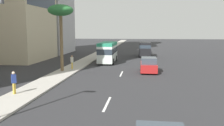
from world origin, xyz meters
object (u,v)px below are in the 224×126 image
car_third (149,65)px  palm_tree (61,13)px  minibus_fourth (108,52)px  pedestrian_by_tree (72,61)px  pedestrian_near_lamp (14,82)px  van_lead (145,48)px

car_third → palm_tree: (-1.13, 9.90, 5.93)m
minibus_fourth → pedestrian_by_tree: 8.14m
car_third → pedestrian_near_lamp: size_ratio=2.50×
van_lead → minibus_fourth: size_ratio=0.68×
pedestrian_by_tree → pedestrian_near_lamp: bearing=-102.6°
van_lead → palm_tree: 20.94m
car_third → van_lead: bearing=0.9°
car_third → pedestrian_by_tree: size_ratio=2.53×
pedestrian_near_lamp → car_third: bearing=7.3°
pedestrian_near_lamp → palm_tree: size_ratio=0.22×
van_lead → pedestrian_near_lamp: van_lead is taller
car_third → pedestrian_near_lamp: 15.24m
van_lead → minibus_fourth: bearing=148.3°
minibus_fourth → pedestrian_by_tree: minibus_fourth is taller
van_lead → palm_tree: bearing=151.6°
van_lead → minibus_fourth: 10.59m
car_third → pedestrian_near_lamp: bearing=138.7°
van_lead → car_third: 16.71m
van_lead → minibus_fourth: (-9.01, 5.57, 0.17)m
pedestrian_near_lamp → palm_tree: (10.33, -0.15, 5.66)m
minibus_fourth → pedestrian_by_tree: bearing=-24.1°
car_third → pedestrian_by_tree: bearing=88.3°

